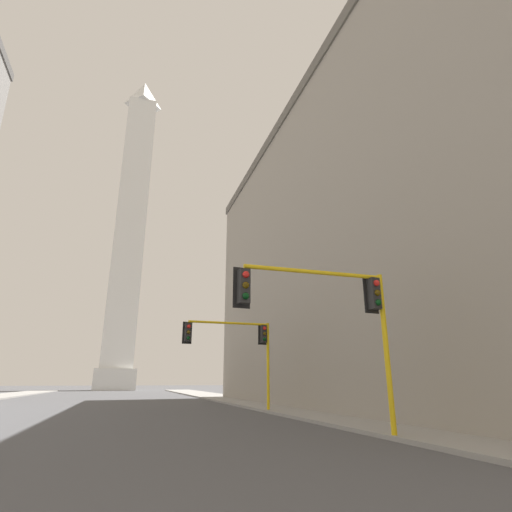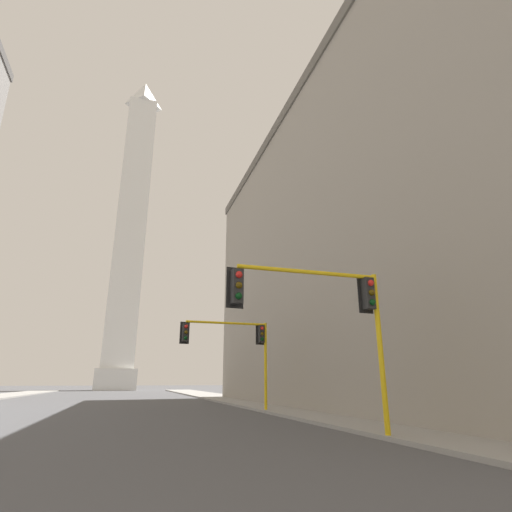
{
  "view_description": "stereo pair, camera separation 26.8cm",
  "coord_description": "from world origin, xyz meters",
  "views": [
    {
      "loc": [
        1.79,
        -2.24,
        1.78
      ],
      "look_at": [
        19.7,
        54.42,
        20.49
      ],
      "focal_mm": 28.0,
      "sensor_mm": 36.0,
      "label": 1
    },
    {
      "loc": [
        2.05,
        -2.32,
        1.78
      ],
      "look_at": [
        19.7,
        54.42,
        20.49
      ],
      "focal_mm": 28.0,
      "sensor_mm": 36.0,
      "label": 2
    }
  ],
  "objects": [
    {
      "name": "building_right",
      "position": [
        26.84,
        23.82,
        11.69
      ],
      "size": [
        28.86,
        41.26,
        23.35
      ],
      "color": "gray",
      "rests_on": "ground_plane"
    },
    {
      "name": "traffic_light_near_right",
      "position": [
        8.28,
        9.54,
        4.13
      ],
      "size": [
        5.52,
        0.52,
        5.4
      ],
      "color": "yellow",
      "rests_on": "ground_plane"
    },
    {
      "name": "obelisk",
      "position": [
        0.0,
        89.61,
        37.5
      ],
      "size": [
        8.29,
        8.29,
        77.2
      ],
      "color": "silver",
      "rests_on": "ground_plane"
    },
    {
      "name": "sidewalk_right",
      "position": [
        12.42,
        32.26,
        0.07
      ],
      "size": [
        5.0,
        107.53,
        0.15
      ],
      "primitive_type": "cube",
      "color": "gray",
      "rests_on": "ground_plane"
    },
    {
      "name": "traffic_light_mid_right",
      "position": [
        8.41,
        22.14,
        4.11
      ],
      "size": [
        5.6,
        0.52,
        5.36
      ],
      "color": "yellow",
      "rests_on": "ground_plane"
    }
  ]
}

